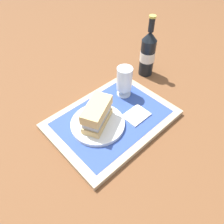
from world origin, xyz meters
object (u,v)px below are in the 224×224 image
plate (98,124)px  beer_glass (124,81)px  sandwich (97,113)px  beer_bottle (148,53)px

plate → beer_glass: bearing=16.1°
plate → sandwich: bearing=26.3°
beer_glass → beer_bottle: beer_bottle is taller
sandwich → beer_glass: bearing=-10.4°
plate → beer_bottle: 0.40m
sandwich → beer_glass: 0.19m
plate → sandwich: size_ratio=1.31×
plate → beer_glass: size_ratio=1.52×
beer_glass → beer_bottle: (0.20, 0.05, 0.01)m
beer_bottle → sandwich: bearing=-164.7°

